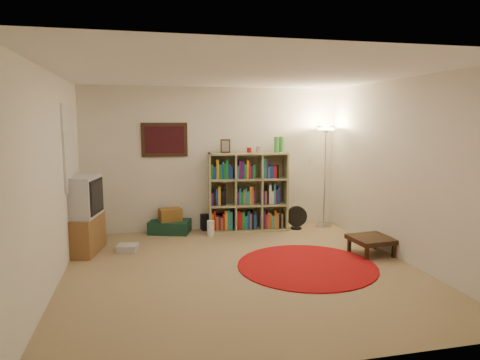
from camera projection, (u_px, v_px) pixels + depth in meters
The scene contains 12 objects.
room at pixel (238, 174), 5.40m from camera, with size 4.54×4.54×2.54m.
bookshelf at pixel (247, 193), 7.50m from camera, with size 1.40×0.52×1.65m.
floor_lamp at pixel (326, 143), 7.61m from camera, with size 0.39×0.39×1.83m.
floor_fan at pixel (297, 218), 7.61m from camera, with size 0.37×0.22×0.42m.
tv_stand at pixel (79, 216), 6.22m from camera, with size 0.69×0.87×1.14m.
dvd_box at pixel (128, 248), 6.36m from camera, with size 0.33×0.30×0.10m.
suitcase at pixel (170, 227), 7.38m from camera, with size 0.78×0.62×0.22m.
wicker_basket at pixel (170, 215), 7.34m from camera, with size 0.41×0.32×0.21m.
duffel_bag at pixel (211, 221), 7.68m from camera, with size 0.43×0.37×0.27m.
paper_towel at pixel (211, 228), 7.19m from camera, with size 0.16×0.16×0.26m.
red_rug at pixel (307, 266), 5.70m from camera, with size 1.85×1.85×0.02m.
side_table at pixel (371, 240), 6.18m from camera, with size 0.60×0.60×0.26m.
Camera 1 is at (-1.22, -5.18, 1.93)m, focal length 32.00 mm.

